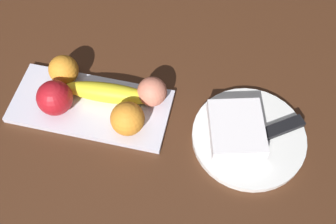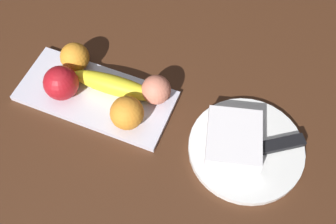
% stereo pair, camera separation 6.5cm
% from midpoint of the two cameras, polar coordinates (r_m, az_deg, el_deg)
% --- Properties ---
extents(ground_plane, '(2.40, 2.40, 0.00)m').
position_cam_midpoint_polar(ground_plane, '(0.87, -16.11, 0.36)').
color(ground_plane, '#452615').
extents(fruit_tray, '(0.32, 0.14, 0.01)m').
position_cam_midpoint_polar(fruit_tray, '(0.85, -12.99, 0.65)').
color(fruit_tray, silver).
rests_on(fruit_tray, ground_plane).
extents(apple, '(0.07, 0.07, 0.07)m').
position_cam_midpoint_polar(apple, '(0.83, -17.89, 1.76)').
color(apple, '#B31720').
rests_on(apple, fruit_tray).
extents(banana, '(0.19, 0.05, 0.04)m').
position_cam_midpoint_polar(banana, '(0.83, -10.67, 2.52)').
color(banana, yellow).
rests_on(banana, fruit_tray).
extents(orange_near_apple, '(0.06, 0.06, 0.06)m').
position_cam_midpoint_polar(orange_near_apple, '(0.87, -16.61, 5.58)').
color(orange_near_apple, orange).
rests_on(orange_near_apple, fruit_tray).
extents(orange_near_banana, '(0.07, 0.07, 0.07)m').
position_cam_midpoint_polar(orange_near_banana, '(0.78, -8.13, -1.11)').
color(orange_near_banana, orange).
rests_on(orange_near_banana, fruit_tray).
extents(peach, '(0.06, 0.06, 0.06)m').
position_cam_midpoint_polar(peach, '(0.81, -4.57, 2.74)').
color(peach, '#D87A60').
rests_on(peach, fruit_tray).
extents(dinner_plate, '(0.22, 0.22, 0.01)m').
position_cam_midpoint_polar(dinner_plate, '(0.80, 9.06, -3.68)').
color(dinner_plate, white).
rests_on(dinner_plate, ground_plane).
extents(folded_napkin, '(0.13, 0.14, 0.03)m').
position_cam_midpoint_polar(folded_napkin, '(0.78, 7.28, -2.54)').
color(folded_napkin, white).
rests_on(folded_napkin, dinner_plate).
extents(knife, '(0.16, 0.12, 0.01)m').
position_cam_midpoint_polar(knife, '(0.81, 12.69, -2.73)').
color(knife, silver).
rests_on(knife, dinner_plate).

